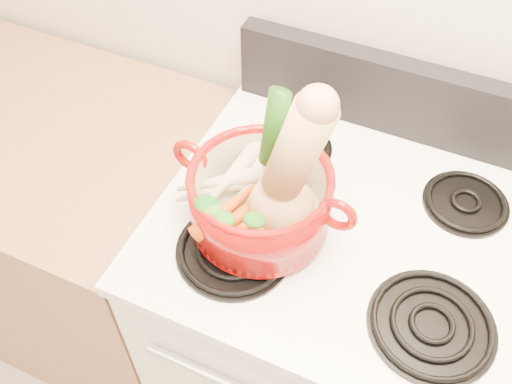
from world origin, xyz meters
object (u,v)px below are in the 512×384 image
at_px(leek, 271,155).
at_px(stove_body, 330,335).
at_px(squash, 284,167).
at_px(dutch_oven, 260,199).

bearing_deg(leek, stove_body, 29.98).
distance_m(squash, leek, 0.06).
relative_size(dutch_oven, squash, 0.86).
height_order(dutch_oven, leek, leek).
relative_size(stove_body, leek, 3.38).
xyz_separation_m(squash, leek, (-0.04, 0.03, -0.02)).
bearing_deg(stove_body, leek, -161.17).
bearing_deg(stove_body, squash, -143.97).
xyz_separation_m(dutch_oven, squash, (0.05, -0.01, 0.12)).
height_order(stove_body, leek, leek).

